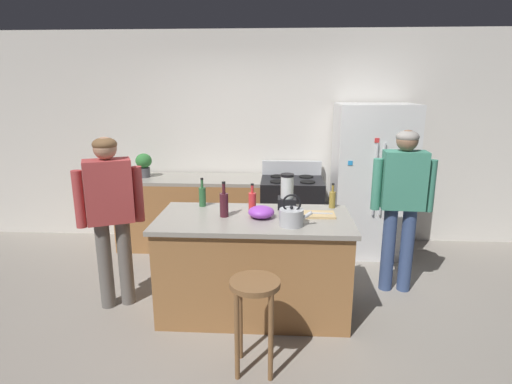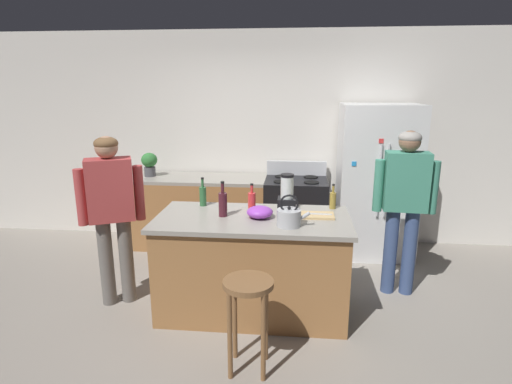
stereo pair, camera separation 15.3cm
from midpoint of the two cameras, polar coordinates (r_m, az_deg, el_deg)
ground_plane at (r=4.01m, az=-1.39°, el=-15.87°), size 14.00×14.00×0.00m
back_wall at (r=5.45m, az=0.20°, el=7.36°), size 8.00×0.10×2.70m
kitchen_island at (r=3.80m, az=-1.44°, el=-9.95°), size 1.71×0.86×0.90m
back_counter_run at (r=5.35m, az=-8.64°, el=-2.78°), size 2.00×0.64×0.90m
refrigerator at (r=5.18m, az=14.81°, el=1.56°), size 0.90×0.73×1.82m
stove_range at (r=5.21m, az=4.07°, el=-2.99°), size 0.76×0.65×1.08m
person_by_island_left at (r=3.96m, az=-20.51°, el=-1.97°), size 0.57×0.37×1.60m
person_by_sink_right at (r=4.21m, az=18.54°, el=-0.57°), size 0.59×0.25×1.63m
bar_stool at (r=3.02m, az=-1.66°, el=-14.88°), size 0.36×0.36×0.71m
potted_plant at (r=5.39m, az=-16.00°, el=3.79°), size 0.20×0.20×0.30m
blender_appliance at (r=3.87m, az=3.17°, el=-0.26°), size 0.17×0.17×0.33m
bottle_soda at (r=3.80m, az=-1.67°, el=-1.22°), size 0.07×0.07×0.26m
bottle_olive_oil at (r=3.98m, az=-8.50°, el=-0.54°), size 0.07×0.07×0.28m
bottle_vinegar at (r=3.94m, az=9.40°, el=-0.94°), size 0.06×0.06×0.24m
bottle_wine at (r=3.63m, az=-5.65°, el=-1.67°), size 0.08×0.08×0.32m
mixing_bowl at (r=3.60m, az=-0.49°, el=-2.78°), size 0.23×0.23×0.10m
tea_kettle at (r=3.41m, az=3.65°, el=-3.39°), size 0.28×0.20×0.27m
cutting_board at (r=3.70m, az=7.36°, el=-3.12°), size 0.30×0.20×0.02m
chef_knife at (r=3.70m, az=7.67°, el=-2.93°), size 0.22×0.04×0.01m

